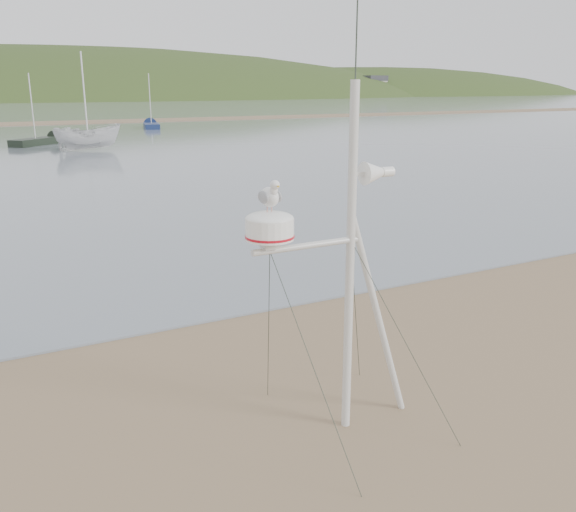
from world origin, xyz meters
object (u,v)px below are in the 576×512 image
mast_rig (346,337)px  sailboat_dark_mid (48,140)px  sailboat_blue_far (151,125)px  boat_white (86,117)px

mast_rig → sailboat_dark_mid: bearing=87.2°
mast_rig → sailboat_blue_far: sailboat_blue_far is taller
mast_rig → boat_white: 37.06m
mast_rig → sailboat_blue_far: 59.25m
mast_rig → sailboat_dark_mid: (2.14, 43.19, -0.95)m
boat_white → sailboat_dark_mid: (-1.76, 6.35, -1.93)m
mast_rig → boat_white: bearing=84.0°
sailboat_dark_mid → boat_white: bearing=-74.6°
boat_white → sailboat_dark_mid: bearing=17.5°
sailboat_blue_far → boat_white: bearing=-116.1°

